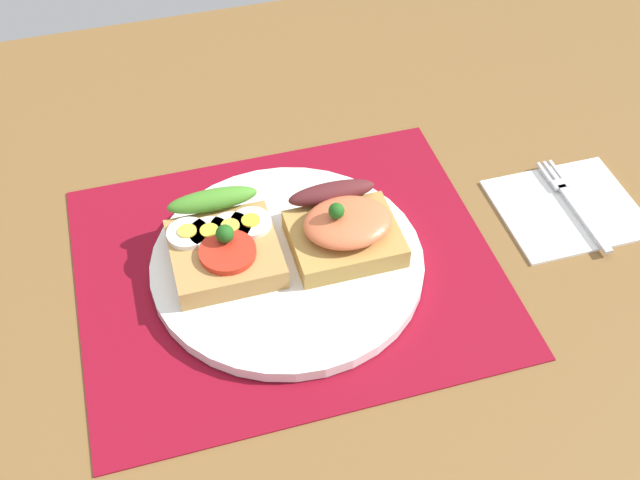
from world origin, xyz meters
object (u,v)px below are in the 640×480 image
Objects in this scene: fork at (572,202)px; sandwich_egg_tomato at (223,243)px; napkin at (569,209)px; plate at (287,263)px; sandwich_salmon at (345,230)px.

sandwich_egg_tomato is at bearing 177.06° from fork.
fork is at bearing 42.99° from napkin.
plate is 2.31× the size of sandwich_egg_tomato.
plate is 5.90cm from sandwich_salmon.
sandwich_salmon reaches higher than plate.
sandwich_egg_tomato is 10.72cm from sandwich_salmon.
sandwich_egg_tomato reaches higher than napkin.
fork is (33.42, -1.72, -2.26)cm from sandwich_egg_tomato.
napkin is at bearing -1.08° from sandwich_salmon.
fork reaches higher than napkin.
fork is (22.84, 0.02, -2.64)cm from sandwich_salmon.
napkin is at bearing -137.01° from fork.
sandwich_salmon reaches higher than sandwich_egg_tomato.
napkin is (22.37, -0.42, -3.10)cm from sandwich_salmon.
napkin is 1.03× the size of fork.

